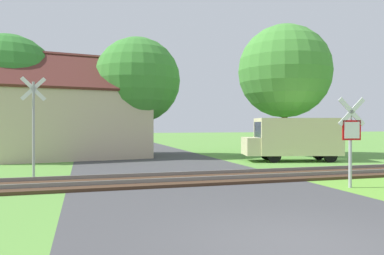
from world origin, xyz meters
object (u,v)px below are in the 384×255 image
object	(u,v)px
stop_sign_near	(351,136)
crossing_sign_far	(33,119)
tree_left	(9,81)
mail_truck	(294,137)
house	(72,121)
tree_center	(137,80)
tree_right	(285,71)

from	to	relation	value
stop_sign_near	crossing_sign_far	bearing A→B (deg)	-22.22
crossing_sign_far	tree_left	distance (m)	9.16
mail_truck	stop_sign_near	bearing A→B (deg)	173.68
house	tree_center	size ratio (longest dim) A/B	1.30
tree_right	mail_truck	size ratio (longest dim) A/B	1.54
stop_sign_near	mail_truck	size ratio (longest dim) A/B	0.52
tree_right	tree_center	xyz separation A→B (m)	(-8.76, 1.94, -0.62)
crossing_sign_far	tree_left	size ratio (longest dim) A/B	0.52
crossing_sign_far	tree_center	size ratio (longest dim) A/B	0.51
house	tree_center	world-z (taller)	tree_center
house	mail_truck	bearing A→B (deg)	-34.88
tree_right	tree_left	size ratio (longest dim) A/B	1.15
house	tree_right	world-z (taller)	tree_right
stop_sign_near	house	distance (m)	15.61
tree_right	tree_center	distance (m)	9.00
stop_sign_near	tree_center	distance (m)	14.07
tree_right	tree_center	world-z (taller)	tree_right
tree_left	house	bearing A→B (deg)	-7.97
crossing_sign_far	house	distance (m)	8.18
stop_sign_near	house	size ratio (longest dim) A/B	0.29
mail_truck	crossing_sign_far	bearing A→B (deg)	116.09
house	tree_right	size ratio (longest dim) A/B	1.15
stop_sign_near	mail_truck	world-z (taller)	stop_sign_near
crossing_sign_far	stop_sign_near	bearing A→B (deg)	-36.10
tree_left	crossing_sign_far	bearing A→B (deg)	-75.09
tree_center	tree_right	bearing A→B (deg)	-12.48
tree_right	tree_left	world-z (taller)	tree_right
tree_center	tree_left	world-z (taller)	tree_center
tree_right	tree_left	bearing A→B (deg)	170.56
stop_sign_near	tree_left	world-z (taller)	tree_left
mail_truck	tree_center	bearing A→B (deg)	68.89
house	tree_center	distance (m)	4.46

